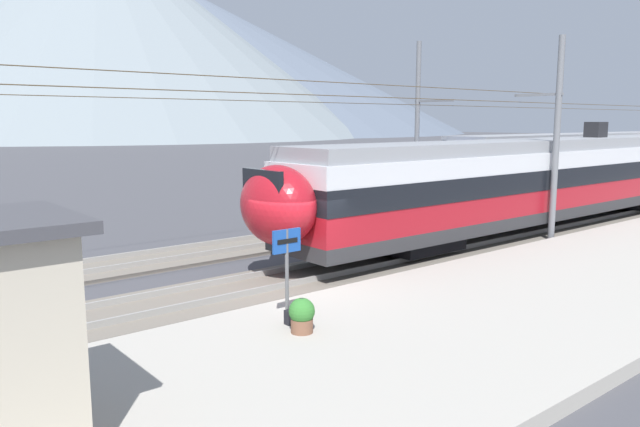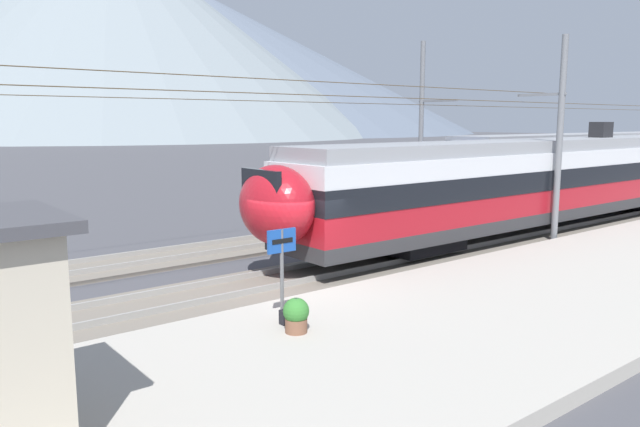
{
  "view_description": "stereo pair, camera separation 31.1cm",
  "coord_description": "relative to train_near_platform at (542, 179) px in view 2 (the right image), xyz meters",
  "views": [
    {
      "loc": [
        -9.65,
        -12.49,
        4.6
      ],
      "look_at": [
        2.47,
        2.27,
        1.67
      ],
      "focal_mm": 34.06,
      "sensor_mm": 36.0,
      "label": 1
    },
    {
      "loc": [
        -9.41,
        -12.68,
        4.6
      ],
      "look_at": [
        2.47,
        2.27,
        1.67
      ],
      "focal_mm": 34.06,
      "sensor_mm": 36.0,
      "label": 2
    }
  ],
  "objects": [
    {
      "name": "ground_plane",
      "position": [
        -13.33,
        -1.15,
        -2.23
      ],
      "size": [
        400.0,
        400.0,
        0.0
      ],
      "primitive_type": "plane",
      "color": "#424247"
    },
    {
      "name": "train_near_platform",
      "position": [
        0.0,
        0.0,
        0.0
      ],
      "size": [
        28.13,
        2.95,
        4.27
      ],
      "color": "#2D2D30",
      "rests_on": "track_near"
    },
    {
      "name": "mountain_right_ridge",
      "position": [
        95.67,
        209.25,
        24.77
      ],
      "size": [
        211.6,
        211.6,
        54.0
      ],
      "primitive_type": "cone",
      "color": "#515B6B",
      "rests_on": "ground"
    },
    {
      "name": "handbag_beside_passenger",
      "position": [
        -20.48,
        -3.55,
        -1.77
      ],
      "size": [
        0.32,
        0.18,
        0.4
      ],
      "color": "black",
      "rests_on": "platform_slab"
    },
    {
      "name": "catenary_mast_far_side",
      "position": [
        0.24,
        6.8,
        2.12
      ],
      "size": [
        49.66,
        2.37,
        8.47
      ],
      "color": "slate",
      "rests_on": "ground"
    },
    {
      "name": "catenary_mast_mid",
      "position": [
        -1.79,
        -1.56,
        1.77
      ],
      "size": [
        49.66,
        2.0,
        7.68
      ],
      "color": "slate",
      "rests_on": "ground"
    },
    {
      "name": "platform_slab",
      "position": [
        -13.33,
        -5.62,
        -2.07
      ],
      "size": [
        120.0,
        7.16,
        0.31
      ],
      "primitive_type": "cube",
      "color": "#A39E93",
      "rests_on": "ground"
    },
    {
      "name": "train_far_track",
      "position": [
        16.81,
        4.89,
        0.01
      ],
      "size": [
        34.09,
        2.91,
        4.27
      ],
      "color": "#2D2D30",
      "rests_on": "track_far"
    },
    {
      "name": "track_near",
      "position": [
        -13.33,
        -0.0,
        -2.16
      ],
      "size": [
        120.0,
        3.0,
        0.28
      ],
      "color": "#6B6359",
      "rests_on": "ground"
    },
    {
      "name": "potted_plant_platform_edge",
      "position": [
        -15.71,
        -4.2,
        -1.53
      ],
      "size": [
        0.54,
        0.54,
        0.72
      ],
      "color": "brown",
      "rests_on": "platform_slab"
    },
    {
      "name": "mountain_central_peak",
      "position": [
        46.03,
        172.62,
        28.54
      ],
      "size": [
        158.38,
        158.38,
        61.54
      ],
      "primitive_type": "cone",
      "color": "slate",
      "rests_on": "ground"
    },
    {
      "name": "handbag_near_sign",
      "position": [
        -15.54,
        -3.65,
        -1.76
      ],
      "size": [
        0.32,
        0.18,
        0.44
      ],
      "color": "black",
      "rests_on": "platform_slab"
    },
    {
      "name": "platform_sign",
      "position": [
        -15.56,
        -3.5,
        -0.42
      ],
      "size": [
        0.7,
        0.08,
        2.03
      ],
      "color": "#59595B",
      "rests_on": "platform_slab"
    },
    {
      "name": "track_far",
      "position": [
        -13.33,
        4.89,
        -2.16
      ],
      "size": [
        120.0,
        3.0,
        0.28
      ],
      "color": "#6B6359",
      "rests_on": "ground"
    }
  ]
}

